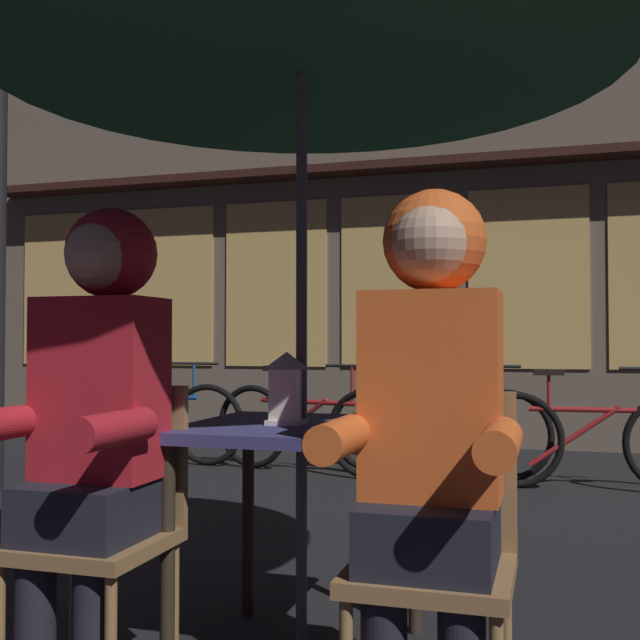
% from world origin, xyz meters
% --- Properties ---
extents(cafe_table, '(0.72, 0.72, 0.74)m').
position_xyz_m(cafe_table, '(0.00, 0.00, 0.64)').
color(cafe_table, navy).
rests_on(cafe_table, ground_plane).
extents(patio_umbrella, '(2.10, 2.10, 2.31)m').
position_xyz_m(patio_umbrella, '(0.00, 0.00, 2.06)').
color(patio_umbrella, '#4C4C51').
rests_on(patio_umbrella, ground_plane).
extents(lantern, '(0.11, 0.11, 0.23)m').
position_xyz_m(lantern, '(-0.04, -0.04, 0.86)').
color(lantern, white).
rests_on(lantern, cafe_table).
extents(chair_left, '(0.40, 0.40, 0.87)m').
position_xyz_m(chair_left, '(-0.48, -0.37, 0.49)').
color(chair_left, olive).
rests_on(chair_left, ground_plane).
extents(chair_right, '(0.40, 0.40, 0.87)m').
position_xyz_m(chair_right, '(0.48, -0.37, 0.49)').
color(chair_right, olive).
rests_on(chair_right, ground_plane).
extents(person_left_hooded, '(0.45, 0.56, 1.40)m').
position_xyz_m(person_left_hooded, '(-0.48, -0.43, 0.85)').
color(person_left_hooded, black).
rests_on(person_left_hooded, ground_plane).
extents(person_right_hooded, '(0.45, 0.56, 1.40)m').
position_xyz_m(person_right_hooded, '(0.48, -0.43, 0.85)').
color(person_right_hooded, black).
rests_on(person_right_hooded, ground_plane).
extents(shopfront_building, '(10.00, 0.93, 6.20)m').
position_xyz_m(shopfront_building, '(-0.70, 5.39, 3.09)').
color(shopfront_building, '#6B5B4C').
rests_on(shopfront_building, ground_plane).
extents(street_lamp, '(0.32, 0.32, 3.88)m').
position_xyz_m(street_lamp, '(-2.82, 1.99, 2.71)').
color(street_lamp, black).
rests_on(street_lamp, ground_plane).
extents(bicycle_nearest, '(1.68, 0.12, 0.84)m').
position_xyz_m(bicycle_nearest, '(-2.43, 3.40, 0.35)').
color(bicycle_nearest, black).
rests_on(bicycle_nearest, ground_plane).
extents(bicycle_second, '(1.65, 0.44, 0.84)m').
position_xyz_m(bicycle_second, '(-1.03, 3.24, 0.35)').
color(bicycle_second, black).
rests_on(bicycle_second, ground_plane).
extents(bicycle_third, '(1.68, 0.16, 0.84)m').
position_xyz_m(bicycle_third, '(-0.06, 3.39, 0.35)').
color(bicycle_third, black).
rests_on(bicycle_third, ground_plane).
extents(bicycle_fourth, '(1.68, 0.17, 0.84)m').
position_xyz_m(bicycle_fourth, '(1.02, 3.15, 0.35)').
color(bicycle_fourth, black).
rests_on(bicycle_fourth, ground_plane).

